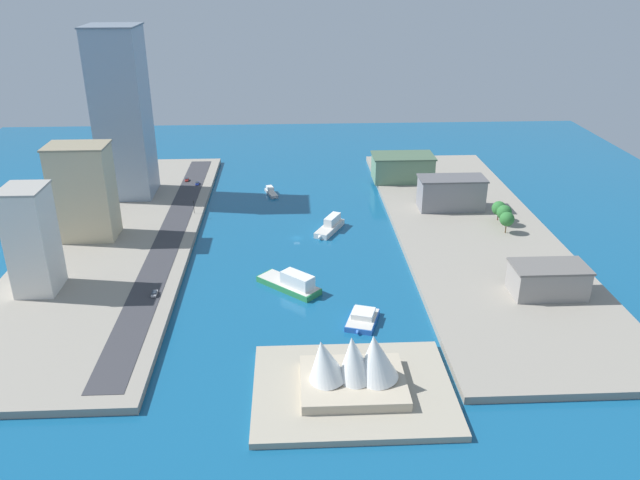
% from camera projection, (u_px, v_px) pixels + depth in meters
% --- Properties ---
extents(ground_plane, '(440.00, 440.00, 0.00)m').
position_uv_depth(ground_plane, '(297.00, 238.00, 286.28)').
color(ground_plane, '#145684').
extents(quay_west, '(70.00, 240.00, 2.60)m').
position_uv_depth(quay_west, '(472.00, 232.00, 289.36)').
color(quay_west, gray).
rests_on(quay_west, ground_plane).
extents(quay_east, '(70.00, 240.00, 2.60)m').
position_uv_depth(quay_east, '(117.00, 239.00, 282.15)').
color(quay_east, gray).
rests_on(quay_east, ground_plane).
extents(peninsula_point, '(58.05, 44.90, 2.00)m').
position_uv_depth(peninsula_point, '(353.00, 389.00, 183.57)').
color(peninsula_point, '#A89E89').
rests_on(peninsula_point, ground_plane).
extents(road_strip, '(11.94, 228.00, 0.15)m').
position_uv_depth(road_strip, '(170.00, 235.00, 282.66)').
color(road_strip, '#38383D').
rests_on(road_strip, quay_east).
extents(ferry_white_commuter, '(15.45, 22.65, 6.45)m').
position_uv_depth(ferry_white_commuter, '(330.00, 226.00, 293.57)').
color(ferry_white_commuter, silver).
rests_on(ferry_white_commuter, ground_plane).
extents(catamaran_blue, '(13.77, 17.74, 4.07)m').
position_uv_depth(catamaran_blue, '(363.00, 318.00, 218.99)').
color(catamaran_blue, blue).
rests_on(catamaran_blue, ground_plane).
extents(ferry_green_doubledeck, '(25.37, 24.47, 7.51)m').
position_uv_depth(ferry_green_doubledeck, '(292.00, 283.00, 240.66)').
color(ferry_green_doubledeck, '#2D8C4C').
rests_on(ferry_green_doubledeck, ground_plane).
extents(yacht_sleek_gray, '(7.81, 15.38, 3.69)m').
position_uv_depth(yacht_sleek_gray, '(271.00, 192.00, 339.98)').
color(yacht_sleek_gray, '#999EA3').
rests_on(yacht_sleek_gray, ground_plane).
extents(hotel_broad_white, '(14.83, 17.31, 40.26)m').
position_uv_depth(hotel_broad_white, '(32.00, 240.00, 228.41)').
color(hotel_broad_white, silver).
rests_on(hotel_broad_white, quay_east).
extents(office_block_beige, '(25.82, 17.41, 42.10)m').
position_uv_depth(office_block_beige, '(83.00, 192.00, 273.13)').
color(office_block_beige, '#C6B793').
rests_on(office_block_beige, quay_east).
extents(warehouse_low_gray, '(32.66, 15.06, 15.97)m').
position_uv_depth(warehouse_low_gray, '(451.00, 193.00, 310.68)').
color(warehouse_low_gray, gray).
rests_on(warehouse_low_gray, quay_west).
extents(carpark_squat_concrete, '(27.41, 15.27, 11.67)m').
position_uv_depth(carpark_squat_concrete, '(548.00, 280.00, 230.81)').
color(carpark_squat_concrete, gray).
rests_on(carpark_squat_concrete, quay_west).
extents(tower_tall_glass, '(25.69, 27.57, 85.08)m').
position_uv_depth(tower_tall_glass, '(122.00, 113.00, 316.76)').
color(tower_tall_glass, '#8C9EB2').
rests_on(tower_tall_glass, quay_east).
extents(terminal_long_green, '(34.11, 20.17, 14.40)m').
position_uv_depth(terminal_long_green, '(403.00, 167.00, 351.69)').
color(terminal_long_green, slate).
rests_on(terminal_long_green, quay_west).
extents(pickup_red, '(1.92, 4.49, 1.51)m').
position_uv_depth(pickup_red, '(187.00, 179.00, 352.29)').
color(pickup_red, black).
rests_on(pickup_red, road_strip).
extents(hatchback_blue, '(2.07, 4.60, 1.48)m').
position_uv_depth(hatchback_blue, '(197.00, 183.00, 346.38)').
color(hatchback_blue, black).
rests_on(hatchback_blue, road_strip).
extents(sedan_silver, '(2.03, 4.62, 1.53)m').
position_uv_depth(sedan_silver, '(154.00, 293.00, 231.49)').
color(sedan_silver, black).
rests_on(sedan_silver, road_strip).
extents(traffic_light_waterfront, '(0.36, 0.36, 6.50)m').
position_uv_depth(traffic_light_waterfront, '(194.00, 205.00, 305.91)').
color(traffic_light_waterfront, black).
rests_on(traffic_light_waterfront, quay_east).
extents(opera_landmark, '(30.41, 24.40, 17.88)m').
position_uv_depth(opera_landmark, '(353.00, 365.00, 180.15)').
color(opera_landmark, '#BCAD93').
rests_on(opera_landmark, peninsula_point).
extents(park_tree_cluster, '(8.58, 22.15, 10.03)m').
position_uv_depth(park_tree_cluster, '(503.00, 213.00, 290.60)').
color(park_tree_cluster, brown).
rests_on(park_tree_cluster, quay_west).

